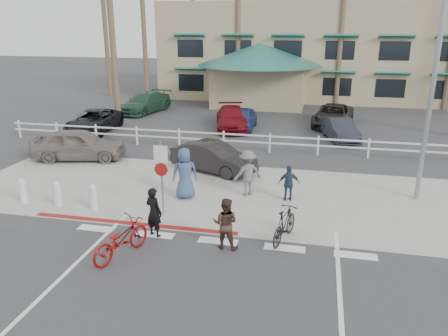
% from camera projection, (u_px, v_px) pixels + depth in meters
% --- Properties ---
extents(ground, '(140.00, 140.00, 0.00)m').
position_uv_depth(ground, '(213.00, 251.00, 12.58)').
color(ground, '#333335').
extents(bike_path, '(12.00, 16.00, 0.01)m').
position_uv_depth(bike_path, '(194.00, 290.00, 10.73)').
color(bike_path, '#333335').
rests_on(bike_path, ground).
extents(sidewalk_plaza, '(22.00, 7.00, 0.01)m').
position_uv_depth(sidewalk_plaza, '(241.00, 194.00, 16.75)').
color(sidewalk_plaza, gray).
rests_on(sidewalk_plaza, ground).
extents(cross_street, '(40.00, 5.00, 0.01)m').
position_uv_depth(cross_street, '(256.00, 164.00, 20.46)').
color(cross_street, '#333335').
rests_on(cross_street, ground).
extents(parking_lot, '(50.00, 16.00, 0.01)m').
position_uv_depth(parking_lot, '(277.00, 122.00, 29.28)').
color(parking_lot, '#333335').
rests_on(parking_lot, ground).
extents(curb_red, '(7.00, 0.25, 0.02)m').
position_uv_depth(curb_red, '(133.00, 224.00, 14.30)').
color(curb_red, maroon).
rests_on(curb_red, ground).
extents(rail_fence, '(29.40, 0.16, 1.00)m').
position_uv_depth(rail_fence, '(272.00, 143.00, 22.06)').
color(rail_fence, silver).
rests_on(rail_fence, ground).
extents(building, '(28.00, 16.00, 11.30)m').
position_uv_depth(building, '(316.00, 31.00, 39.15)').
color(building, tan).
rests_on(building, ground).
extents(sign_post, '(0.50, 0.10, 2.90)m').
position_uv_depth(sign_post, '(162.00, 174.00, 14.63)').
color(sign_post, gray).
rests_on(sign_post, ground).
extents(bollard_0, '(0.26, 0.26, 0.95)m').
position_uv_depth(bollard_0, '(93.00, 197.00, 15.26)').
color(bollard_0, silver).
rests_on(bollard_0, ground).
extents(bollard_1, '(0.26, 0.26, 0.95)m').
position_uv_depth(bollard_1, '(58.00, 194.00, 15.55)').
color(bollard_1, silver).
rests_on(bollard_1, ground).
extents(bollard_2, '(0.26, 0.26, 0.95)m').
position_uv_depth(bollard_2, '(23.00, 191.00, 15.83)').
color(bollard_2, silver).
rests_on(bollard_2, ground).
extents(streetlight_0, '(0.60, 2.00, 9.00)m').
position_uv_depth(streetlight_0, '(434.00, 77.00, 14.95)').
color(streetlight_0, gray).
rests_on(streetlight_0, ground).
extents(palm_0, '(4.00, 4.00, 15.00)m').
position_uv_depth(palm_0, '(104.00, 8.00, 37.59)').
color(palm_0, '#1E4D1D').
rests_on(palm_0, ground).
extents(palm_1, '(4.00, 4.00, 13.00)m').
position_uv_depth(palm_1, '(143.00, 21.00, 36.16)').
color(palm_1, '#1E4D1D').
rests_on(palm_1, ground).
extents(palm_2, '(4.00, 4.00, 16.00)m').
position_uv_depth(palm_2, '(193.00, 1.00, 35.81)').
color(palm_2, '#1E4D1D').
rests_on(palm_2, ground).
extents(palm_3, '(4.00, 4.00, 14.00)m').
position_uv_depth(palm_3, '(238.00, 14.00, 34.38)').
color(palm_3, '#1E4D1D').
rests_on(palm_3, ground).
extents(palm_4, '(4.00, 4.00, 15.00)m').
position_uv_depth(palm_4, '(291.00, 7.00, 34.34)').
color(palm_4, '#1E4D1D').
rests_on(palm_4, ground).
extents(palm_5, '(4.00, 4.00, 13.00)m').
position_uv_depth(palm_5, '(342.00, 20.00, 32.91)').
color(palm_5, '#1E4D1D').
rests_on(palm_5, ground).
extents(palm_10, '(4.00, 4.00, 12.00)m').
position_uv_depth(palm_10, '(112.00, 28.00, 26.64)').
color(palm_10, '#1E4D1D').
rests_on(palm_10, ground).
extents(bike_red, '(1.37, 2.16, 1.07)m').
position_uv_depth(bike_red, '(121.00, 239.00, 12.13)').
color(bike_red, maroon).
rests_on(bike_red, ground).
extents(rider_red, '(0.68, 0.57, 1.58)m').
position_uv_depth(rider_red, '(154.00, 212.00, 13.26)').
color(rider_red, black).
rests_on(rider_red, ground).
extents(bike_black, '(0.96, 1.82, 1.05)m').
position_uv_depth(bike_black, '(284.00, 225.00, 13.04)').
color(bike_black, black).
rests_on(bike_black, ground).
extents(rider_black, '(0.78, 0.61, 1.55)m').
position_uv_depth(rider_black, '(225.00, 223.00, 12.54)').
color(rider_black, '#3F2920').
rests_on(rider_black, ground).
extents(pedestrian_a, '(1.31, 1.18, 1.77)m').
position_uv_depth(pedestrian_a, '(248.00, 173.00, 16.45)').
color(pedestrian_a, '#5F5F60').
rests_on(pedestrian_a, ground).
extents(pedestrian_child, '(0.84, 0.47, 1.35)m').
position_uv_depth(pedestrian_child, '(289.00, 183.00, 15.99)').
color(pedestrian_child, '#25374D').
rests_on(pedestrian_child, ground).
extents(pedestrian_b, '(1.12, 0.95, 1.94)m').
position_uv_depth(pedestrian_b, '(185.00, 173.00, 16.15)').
color(pedestrian_b, '#384D73').
rests_on(pedestrian_b, ground).
extents(car_white_sedan, '(4.15, 2.75, 1.29)m').
position_uv_depth(car_white_sedan, '(213.00, 157.00, 19.21)').
color(car_white_sedan, black).
rests_on(car_white_sedan, ground).
extents(car_red_compact, '(4.67, 2.72, 1.49)m').
position_uv_depth(car_red_compact, '(79.00, 144.00, 20.90)').
color(car_red_compact, slate).
rests_on(car_red_compact, ground).
extents(lot_car_0, '(2.47, 4.86, 1.31)m').
position_uv_depth(lot_car_0, '(94.00, 121.00, 26.32)').
color(lot_car_0, black).
rests_on(lot_car_0, ground).
extents(lot_car_1, '(2.95, 4.95, 1.34)m').
position_uv_depth(lot_car_1, '(232.00, 118.00, 27.10)').
color(lot_car_1, maroon).
rests_on(lot_car_1, ground).
extents(lot_car_2, '(1.58, 3.81, 1.29)m').
position_uv_depth(lot_car_2, '(242.00, 119.00, 27.02)').
color(lot_car_2, navy).
rests_on(lot_car_2, ground).
extents(lot_car_3, '(2.22, 3.91, 1.22)m').
position_uv_depth(lot_car_3, '(340.00, 130.00, 24.40)').
color(lot_car_3, '#21232B').
rests_on(lot_car_3, ground).
extents(lot_car_4, '(3.00, 5.25, 1.43)m').
position_uv_depth(lot_car_4, '(145.00, 103.00, 32.09)').
color(lot_car_4, '#214832').
rests_on(lot_car_4, ground).
extents(lot_car_5, '(2.91, 5.09, 1.34)m').
position_uv_depth(lot_car_5, '(333.00, 115.00, 27.90)').
color(lot_car_5, black).
rests_on(lot_car_5, ground).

